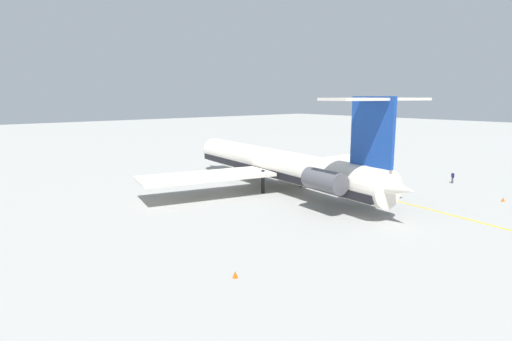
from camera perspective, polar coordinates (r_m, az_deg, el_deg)
The scene contains 7 objects.
ground at distance 67.75m, azimuth 10.95°, elevation -1.10°, with size 366.97×366.97×0.00m, color #9E9E99.
main_jetliner at distance 57.99m, azimuth 3.68°, elevation 0.74°, with size 44.47×39.38×12.96m.
ground_crew_near_nose at distance 87.04m, azimuth 4.41°, elevation 2.21°, with size 0.26×0.41×1.65m.
ground_crew_near_tail at distance 69.50m, azimuth 25.33°, elevation -0.67°, with size 0.45×0.29×1.79m.
safety_cone_nose at distance 60.55m, azimuth 30.73°, elevation -3.42°, with size 0.40×0.40×0.55m, color #EA590F.
safety_cone_wingtip at distance 31.01m, azimuth -2.86°, elevation -14.00°, with size 0.40×0.40×0.55m, color #EA590F.
taxiway_centreline at distance 65.80m, azimuth 8.45°, elevation -1.35°, with size 82.04×0.36×0.01m, color gold.
Camera 1 is at (-41.33, 52.10, 12.92)m, focal length 29.23 mm.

